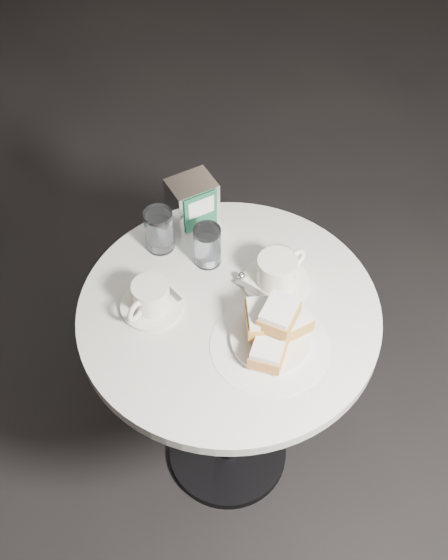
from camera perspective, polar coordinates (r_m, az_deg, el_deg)
ground at (r=2.25m, az=0.30°, el=-13.89°), size 7.00×7.00×0.00m
cafe_table at (r=1.77m, az=0.37°, el=-6.24°), size 0.70×0.70×0.74m
sugar_spill at (r=1.55m, az=3.75°, el=-5.33°), size 0.32×0.32×0.00m
beignet_plate at (r=1.53m, az=4.05°, el=-4.04°), size 0.23×0.23×0.12m
coffee_cup_left at (r=1.60m, az=-5.97°, el=-1.50°), size 0.19×0.19×0.08m
coffee_cup_right at (r=1.64m, az=4.32°, el=0.57°), size 0.17×0.16×0.08m
water_glass_left at (r=1.70m, az=-5.28°, el=4.03°), size 0.08×0.08×0.11m
water_glass_right at (r=1.67m, az=-1.36°, el=2.78°), size 0.08×0.08×0.11m
napkin_dispenser at (r=1.75m, az=-2.58°, el=6.35°), size 0.12×0.10×0.13m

